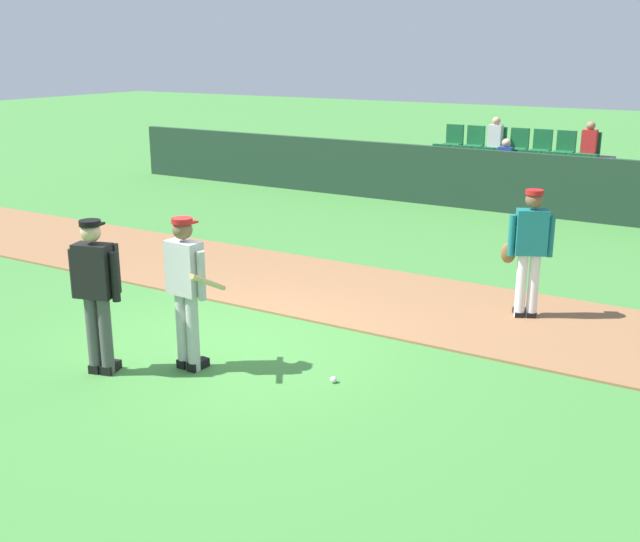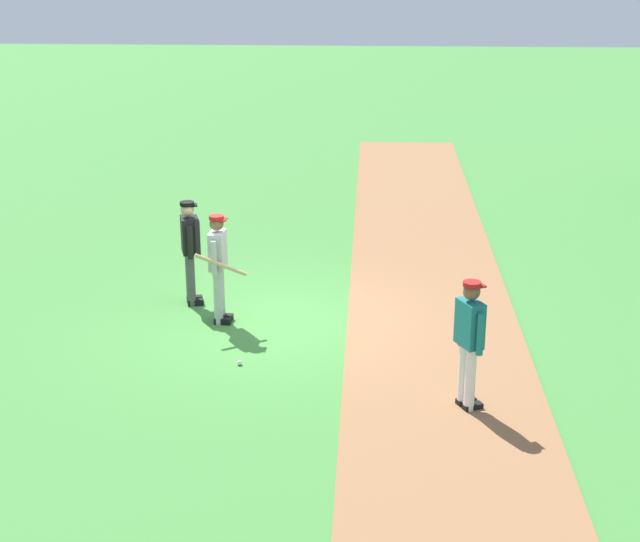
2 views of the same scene
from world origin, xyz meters
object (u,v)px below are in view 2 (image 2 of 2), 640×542
umpire_home_plate (190,247)px  baseball (239,363)px  batter_grey_jersey (218,264)px  runner_teal_jersey (469,340)px

umpire_home_plate → baseball: bearing=24.9°
batter_grey_jersey → baseball: batter_grey_jersey is taller
runner_teal_jersey → batter_grey_jersey: bearing=-127.2°
baseball → batter_grey_jersey: bearing=-162.0°
batter_grey_jersey → runner_teal_jersey: size_ratio=1.00×
batter_grey_jersey → runner_teal_jersey: same height
batter_grey_jersey → umpire_home_plate: size_ratio=1.00×
umpire_home_plate → baseball: umpire_home_plate is taller
umpire_home_plate → baseball: size_ratio=23.78×
batter_grey_jersey → runner_teal_jersey: 4.55m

